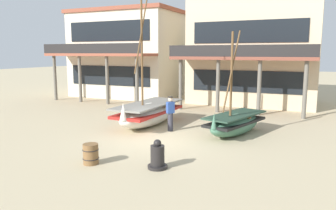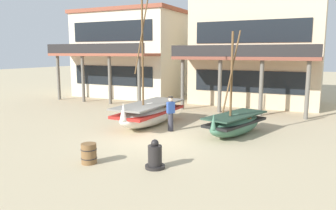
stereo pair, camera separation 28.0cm
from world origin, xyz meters
name	(u,v)px [view 2 (the right image)]	position (x,y,z in m)	size (l,w,h in m)	color
ground_plane	(158,140)	(0.00, 0.00, 0.00)	(120.00, 120.00, 0.00)	tan
fishing_boat_near_left	(235,123)	(2.78, 2.33, 0.55)	(2.30, 3.90, 4.73)	#427056
fishing_boat_centre_large	(149,113)	(-1.79, 2.43, 0.65)	(1.94, 4.95, 6.81)	silver
fisherman_by_hull	(171,114)	(-0.23, 1.76, 0.83)	(0.40, 0.42, 1.68)	#33333D
capstan_winch	(155,157)	(1.55, -3.14, 0.38)	(0.66, 0.66, 0.97)	black
wooden_barrel	(89,153)	(-0.71, -3.72, 0.35)	(0.56, 0.56, 0.70)	brown
harbor_building_main	(258,34)	(1.64, 12.76, 5.11)	(9.29, 8.49, 10.24)	beige
harbor_building_annex	(134,54)	(-9.19, 12.94, 3.66)	(9.13, 9.45, 7.30)	beige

